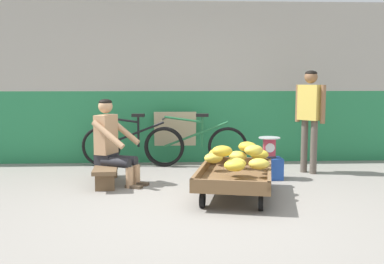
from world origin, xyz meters
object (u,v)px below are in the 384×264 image
object	(u,v)px
low_bench	(107,169)
bicycle_near_left	(132,145)
bicycle_far_left	(196,145)
plastic_crate	(269,168)
vendor_seated	(112,142)
banana_cart	(235,177)
sign_board	(175,137)
weighing_scale	(269,147)
customer_adult	(310,110)

from	to	relation	value
low_bench	bicycle_near_left	world-z (taller)	bicycle_near_left
low_bench	bicycle_far_left	bearing A→B (deg)	42.87
plastic_crate	bicycle_near_left	world-z (taller)	bicycle_near_left
plastic_crate	vendor_seated	bearing A→B (deg)	-174.11
banana_cart	low_bench	size ratio (longest dim) A/B	1.42
vendor_seated	bicycle_far_left	size ratio (longest dim) A/B	0.69
vendor_seated	bicycle_far_left	world-z (taller)	vendor_seated
low_bench	bicycle_near_left	size ratio (longest dim) A/B	0.68
low_bench	vendor_seated	world-z (taller)	vendor_seated
plastic_crate	sign_board	world-z (taller)	sign_board
vendor_seated	weighing_scale	xyz separation A→B (m)	(2.16, 0.22, -0.11)
bicycle_far_left	sign_board	distance (m)	0.48
banana_cart	low_bench	xyz separation A→B (m)	(-1.62, 0.79, -0.04)
bicycle_near_left	customer_adult	world-z (taller)	customer_adult
sign_board	plastic_crate	bearing A→B (deg)	-45.57
bicycle_far_left	customer_adult	xyz separation A→B (m)	(1.66, -0.62, 0.60)
bicycle_near_left	weighing_scale	bearing A→B (deg)	-27.20
banana_cart	sign_board	distance (m)	2.41
sign_board	customer_adult	size ratio (longest dim) A/B	0.57
low_bench	bicycle_far_left	world-z (taller)	bicycle_far_left
bicycle_far_left	sign_board	xyz separation A→B (m)	(-0.33, 0.34, 0.08)
plastic_crate	bicycle_far_left	bearing A→B (deg)	134.43
bicycle_near_left	customer_adult	size ratio (longest dim) A/B	1.08
weighing_scale	bicycle_near_left	size ratio (longest dim) A/B	0.18
banana_cart	customer_adult	size ratio (longest dim) A/B	1.04
sign_board	bicycle_far_left	bearing A→B (deg)	-45.58
weighing_scale	sign_board	distance (m)	1.86
low_bench	sign_board	distance (m)	1.80
sign_board	banana_cart	bearing A→B (deg)	-73.62
vendor_seated	bicycle_far_left	xyz separation A→B (m)	(1.19, 1.22, -0.21)
banana_cart	vendor_seated	distance (m)	1.74
bicycle_near_left	sign_board	world-z (taller)	sign_board
weighing_scale	bicycle_far_left	world-z (taller)	bicycle_far_left
bicycle_near_left	customer_adult	xyz separation A→B (m)	(2.69, -0.65, 0.60)
bicycle_near_left	bicycle_far_left	xyz separation A→B (m)	(1.03, -0.03, 0.00)
bicycle_near_left	bicycle_far_left	bearing A→B (deg)	-1.89
weighing_scale	low_bench	bearing A→B (deg)	-175.29
vendor_seated	bicycle_near_left	size ratio (longest dim) A/B	0.69
banana_cart	bicycle_near_left	distance (m)	2.43
banana_cart	bicycle_far_left	world-z (taller)	bicycle_far_left
low_bench	plastic_crate	size ratio (longest dim) A/B	3.11
vendor_seated	weighing_scale	bearing A→B (deg)	5.86
bicycle_far_left	sign_board	bearing A→B (deg)	134.42
banana_cart	bicycle_near_left	bearing A→B (deg)	124.48
bicycle_near_left	sign_board	size ratio (longest dim) A/B	1.90
low_bench	plastic_crate	world-z (taller)	plastic_crate
vendor_seated	plastic_crate	world-z (taller)	vendor_seated
banana_cart	plastic_crate	size ratio (longest dim) A/B	4.42
low_bench	customer_adult	distance (m)	3.08
plastic_crate	bicycle_far_left	xyz separation A→B (m)	(-0.97, 0.99, 0.20)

